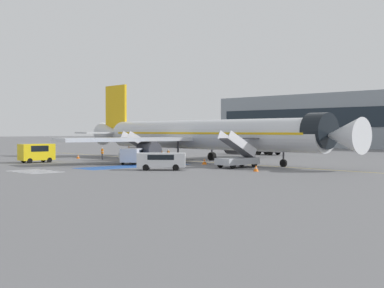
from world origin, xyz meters
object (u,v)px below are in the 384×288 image
object	(u,v)px
ground_crew_3	(102,153)
traffic_cone_0	(78,157)
service_van_0	(37,152)
service_van_1	(134,154)
boarding_stairs_aft	(138,153)
airliner	(201,135)
ground_crew_1	(161,154)
traffic_cone_2	(204,162)
traffic_cone_1	(256,168)
service_van_2	(161,160)
ground_crew_2	(129,152)
boarding_stairs_forward	(238,158)
fuel_tanker	(259,143)
ground_crew_0	(168,155)

from	to	relation	value
ground_crew_3	traffic_cone_0	distance (m)	5.06
service_van_0	service_van_1	distance (m)	12.78
boarding_stairs_aft	airliner	bearing A→B (deg)	30.79
ground_crew_1	traffic_cone_2	distance (m)	7.38
traffic_cone_0	traffic_cone_1	bearing A→B (deg)	-1.78
service_van_2	ground_crew_2	xyz separation A→B (m)	(-18.97, 10.67, -0.04)
boarding_stairs_forward	ground_crew_3	bearing A→B (deg)	-174.32
airliner	fuel_tanker	size ratio (longest dim) A/B	5.05
fuel_tanker	traffic_cone_1	size ratio (longest dim) A/B	15.07
airliner	traffic_cone_0	bearing A→B (deg)	-66.45
airliner	traffic_cone_0	size ratio (longest dim) A/B	80.82
ground_crew_1	fuel_tanker	bearing A→B (deg)	-52.25
ground_crew_1	traffic_cone_0	size ratio (longest dim) A/B	2.92
service_van_2	ground_crew_2	size ratio (longest dim) A/B	2.70
ground_crew_3	traffic_cone_1	distance (m)	28.20
boarding_stairs_forward	traffic_cone_1	xyz separation A→B (m)	(4.82, -2.92, -0.69)
airliner	ground_crew_3	distance (m)	14.53
ground_crew_0	ground_crew_2	size ratio (longest dim) A/B	0.95
ground_crew_2	boarding_stairs_aft	bearing A→B (deg)	-29.27
ground_crew_0	fuel_tanker	bearing A→B (deg)	123.98
boarding_stairs_forward	ground_crew_2	xyz separation A→B (m)	(-21.98, 2.36, 0.03)
airliner	fuel_tanker	bearing A→B (deg)	-157.91
ground_crew_0	service_van_2	bearing A→B (deg)	-26.80
ground_crew_1	boarding_stairs_forward	bearing A→B (deg)	-156.21
ground_crew_3	service_van_0	bearing A→B (deg)	-37.52
boarding_stairs_aft	service_van_0	xyz separation A→B (m)	(-5.35, -11.90, 0.40)
boarding_stairs_forward	traffic_cone_0	distance (m)	28.36
service_van_1	ground_crew_0	world-z (taller)	service_van_1
fuel_tanker	service_van_0	world-z (taller)	fuel_tanker
ground_crew_0	traffic_cone_0	size ratio (longest dim) A/B	2.96
traffic_cone_1	traffic_cone_0	bearing A→B (deg)	178.22
boarding_stairs_aft	service_van_2	distance (m)	17.56
traffic_cone_1	fuel_tanker	bearing A→B (deg)	127.71
service_van_2	ground_crew_0	size ratio (longest dim) A/B	2.84
boarding_stairs_aft	service_van_0	bearing A→B (deg)	-111.50
traffic_cone_2	ground_crew_3	bearing A→B (deg)	-171.56
boarding_stairs_forward	traffic_cone_1	distance (m)	5.68
traffic_cone_0	traffic_cone_1	xyz separation A→B (m)	(33.11, -1.03, 0.02)
service_van_1	boarding_stairs_aft	bearing A→B (deg)	-78.47
fuel_tanker	service_van_0	distance (m)	38.03
fuel_tanker	ground_crew_3	bearing A→B (deg)	164.90
service_van_0	ground_crew_0	size ratio (longest dim) A/B	2.55
service_van_1	traffic_cone_0	distance (m)	15.88
ground_crew_0	traffic_cone_1	bearing A→B (deg)	9.56
boarding_stairs_forward	service_van_0	xyz separation A→B (m)	(-23.35, -11.05, 0.39)
service_van_1	service_van_2	size ratio (longest dim) A/B	1.12
fuel_tanker	service_van_2	world-z (taller)	fuel_tanker
boarding_stairs_aft	service_van_1	distance (m)	7.38
ground_crew_3	traffic_cone_1	size ratio (longest dim) A/B	2.77
boarding_stairs_aft	ground_crew_1	xyz separation A→B (m)	(4.39, 0.15, -0.03)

